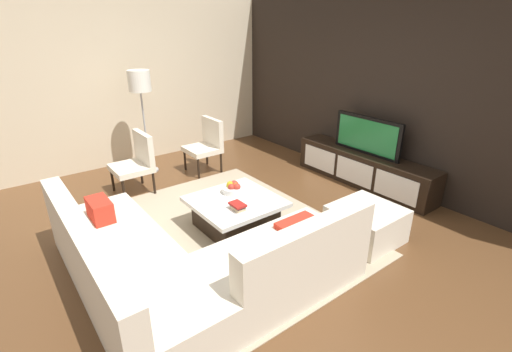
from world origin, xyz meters
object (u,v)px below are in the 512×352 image
sectional_couch (184,264)px  accent_chair_far (207,142)px  media_console (363,169)px  ottoman (366,224)px  coffee_table (236,213)px  book_stack (238,206)px  fruit_bowl (234,188)px  accent_chair_near (137,160)px  television (367,135)px  floor_lamp (140,87)px

sectional_couch → accent_chair_far: 3.00m
sectional_couch → accent_chair_far: (-2.46, 1.70, 0.22)m
media_console → ottoman: bearing=-51.3°
coffee_table → accent_chair_far: size_ratio=1.12×
book_stack → fruit_bowl: bearing=151.5°
accent_chair_near → coffee_table: bearing=11.9°
television → floor_lamp: 3.52m
accent_chair_near → media_console: bearing=52.1°
coffee_table → accent_chair_far: accent_chair_far is taller
television → book_stack: 2.44m
television → book_stack: size_ratio=5.81×
media_console → accent_chair_near: (-1.84, -2.82, 0.24)m
ottoman → coffee_table: bearing=-137.0°
media_console → floor_lamp: (-2.50, -2.39, 1.14)m
accent_chair_near → accent_chair_far: 1.23m
floor_lamp → fruit_bowl: size_ratio=5.87×
sectional_couch → book_stack: sectional_couch is taller
accent_chair_near → fruit_bowl: bearing=17.0°
coffee_table → ottoman: 1.52m
television → accent_chair_far: 2.53m
television → floor_lamp: bearing=-136.3°
accent_chair_far → floor_lamp: bearing=-115.2°
accent_chair_far → television: bearing=48.9°
fruit_bowl → book_stack: size_ratio=1.45×
media_console → fruit_bowl: 2.22m
sectional_couch → fruit_bowl: 1.36m
coffee_table → floor_lamp: size_ratio=0.59×
ottoman → television: bearing=128.6°
television → floor_lamp: floor_lamp is taller
floor_lamp → fruit_bowl: (2.22, 0.20, -0.96)m
media_console → television: 0.53m
coffee_table → book_stack: size_ratio=5.03×
media_console → floor_lamp: size_ratio=1.39×
television → fruit_bowl: 2.24m
television → sectional_couch: (0.52, -3.29, -0.50)m
ottoman → accent_chair_far: 2.99m
ottoman → floor_lamp: bearing=-162.2°
media_console → floor_lamp: bearing=-136.3°
media_console → television: television is taller
accent_chair_near → floor_lamp: (-0.67, 0.42, 0.90)m
television → media_console: bearing=-90.0°
accent_chair_near → ottoman: accent_chair_near is taller
sectional_couch → fruit_bowl: size_ratio=8.78×
coffee_table → fruit_bowl: bearing=150.7°
accent_chair_far → book_stack: 2.22m
ottoman → book_stack: size_ratio=3.62×
accent_chair_far → ottoman: bearing=16.0°
floor_lamp → accent_chair_far: size_ratio=1.89×
ottoman → book_stack: book_stack is taller
media_console → book_stack: 2.42m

